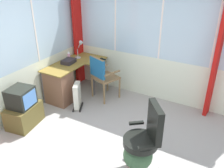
# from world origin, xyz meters

# --- Properties ---
(ground) EXTENTS (5.05, 5.18, 0.06)m
(ground) POSITION_xyz_m (0.00, 0.00, -0.03)
(ground) COLOR #9A9995
(north_window_panel) EXTENTS (4.05, 0.07, 2.63)m
(north_window_panel) POSITION_xyz_m (0.00, 2.12, 1.31)
(north_window_panel) COLOR silver
(north_window_panel) RESTS_ON ground
(east_window_panel) EXTENTS (0.07, 4.18, 2.63)m
(east_window_panel) POSITION_xyz_m (2.06, 0.00, 1.31)
(east_window_panel) COLOR silver
(east_window_panel) RESTS_ON ground
(curtain_corner) EXTENTS (0.34, 0.08, 2.53)m
(curtain_corner) POSITION_xyz_m (1.93, 1.99, 1.26)
(curtain_corner) COLOR red
(curtain_corner) RESTS_ON ground
(curtain_east_far) EXTENTS (0.35, 0.11, 2.53)m
(curtain_east_far) POSITION_xyz_m (1.98, -1.15, 1.26)
(curtain_east_far) COLOR red
(curtain_east_far) RESTS_ON ground
(desk) EXTENTS (1.44, 0.83, 0.77)m
(desk) POSITION_xyz_m (0.87, 1.76, 0.42)
(desk) COLOR olive
(desk) RESTS_ON ground
(desk_lamp) EXTENTS (0.22, 0.19, 0.42)m
(desk_lamp) POSITION_xyz_m (1.68, 1.76, 1.04)
(desk_lamp) COLOR #B2B7BC
(desk_lamp) RESTS_ON desk
(tv_remote) EXTENTS (0.09, 0.16, 0.02)m
(tv_remote) POSITION_xyz_m (1.81, 1.25, 0.78)
(tv_remote) COLOR black
(tv_remote) RESTS_ON desk
(spray_bottle) EXTENTS (0.06, 0.06, 0.22)m
(spray_bottle) POSITION_xyz_m (1.40, 1.91, 0.87)
(spray_bottle) COLOR pink
(spray_bottle) RESTS_ON desk
(paper_tray) EXTENTS (0.32, 0.26, 0.09)m
(paper_tray) POSITION_xyz_m (1.24, 1.79, 0.81)
(paper_tray) COLOR #282328
(paper_tray) RESTS_ON desk
(wooden_armchair) EXTENTS (0.62, 0.62, 1.01)m
(wooden_armchair) POSITION_xyz_m (1.37, 1.03, 0.64)
(wooden_armchair) COLOR olive
(wooden_armchair) RESTS_ON ground
(office_chair) EXTENTS (0.61, 0.61, 1.10)m
(office_chair) POSITION_xyz_m (-0.09, -0.62, 0.64)
(office_chair) COLOR #B7B7BF
(office_chair) RESTS_ON ground
(tv_on_stand) EXTENTS (0.70, 0.54, 0.77)m
(tv_on_stand) POSITION_xyz_m (-0.17, 1.79, 0.34)
(tv_on_stand) COLOR brown
(tv_on_stand) RESTS_ON ground
(space_heater) EXTENTS (0.41, 0.31, 0.57)m
(space_heater) POSITION_xyz_m (0.82, 1.28, 0.29)
(space_heater) COLOR silver
(space_heater) RESTS_ON ground
(potted_plant) EXTENTS (0.43, 0.43, 0.51)m
(potted_plant) POSITION_xyz_m (-0.17, -0.54, 0.27)
(potted_plant) COLOR #A05536
(potted_plant) RESTS_ON ground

